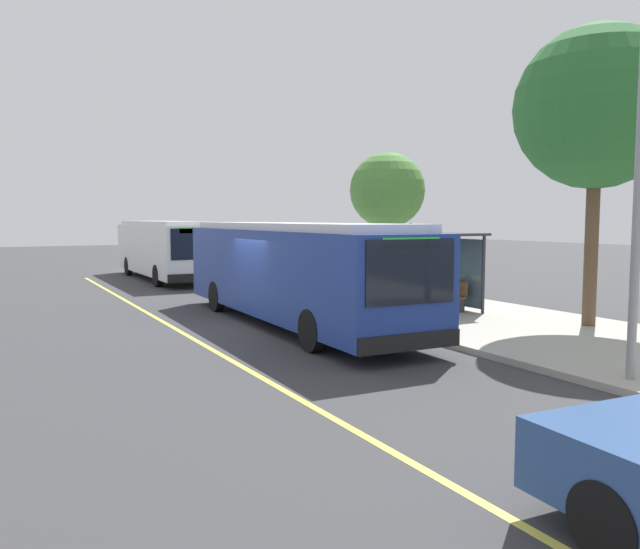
{
  "coord_description": "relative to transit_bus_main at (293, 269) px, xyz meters",
  "views": [
    {
      "loc": [
        16.38,
        -6.85,
        3.07
      ],
      "look_at": [
        1.26,
        1.28,
        1.54
      ],
      "focal_mm": 35.26,
      "sensor_mm": 36.0,
      "label": 1
    }
  ],
  "objects": [
    {
      "name": "sidewalk_curb",
      "position": [
        -0.11,
        4.99,
        -1.54
      ],
      "size": [
        44.0,
        6.4,
        0.15
      ],
      "primitive_type": "cube",
      "color": "#A8A399",
      "rests_on": "ground_plane"
    },
    {
      "name": "bus_shelter",
      "position": [
        0.22,
        5.21,
        0.3
      ],
      "size": [
        2.9,
        1.6,
        2.48
      ],
      "color": "#333338",
      "rests_on": "sidewalk_curb"
    },
    {
      "name": "transit_bus_main",
      "position": [
        0.0,
        0.0,
        0.0
      ],
      "size": [
        11.89,
        2.86,
        2.95
      ],
      "color": "navy",
      "rests_on": "ground_plane"
    },
    {
      "name": "ground_plane",
      "position": [
        -0.11,
        -1.01,
        -1.62
      ],
      "size": [
        120.0,
        120.0,
        0.0
      ],
      "primitive_type": "plane",
      "color": "#38383A"
    },
    {
      "name": "lane_stripe_center",
      "position": [
        -0.11,
        -3.21,
        -1.61
      ],
      "size": [
        36.0,
        0.14,
        0.01
      ],
      "primitive_type": "cube",
      "color": "#E0D64C",
      "rests_on": "ground_plane"
    },
    {
      "name": "route_sign_post",
      "position": [
        2.35,
        2.43,
        0.34
      ],
      "size": [
        0.44,
        0.08,
        2.8
      ],
      "color": "#333338",
      "rests_on": "sidewalk_curb"
    },
    {
      "name": "street_tree_near_shelter",
      "position": [
        -4.54,
        6.37,
        2.54
      ],
      "size": [
        2.98,
        2.98,
        5.54
      ],
      "color": "brown",
      "rests_on": "sidewalk_curb"
    },
    {
      "name": "transit_bus_second",
      "position": [
        -15.42,
        0.24,
        -0.0
      ],
      "size": [
        10.77,
        2.62,
        2.95
      ],
      "color": "white",
      "rests_on": "ground_plane"
    },
    {
      "name": "street_tree_upstreet",
      "position": [
        4.74,
        6.72,
        4.38
      ],
      "size": [
        4.33,
        4.33,
        8.04
      ],
      "color": "brown",
      "rests_on": "sidewalk_curb"
    },
    {
      "name": "waiting_bench",
      "position": [
        0.51,
        5.23,
        -0.98
      ],
      "size": [
        1.6,
        0.48,
        0.95
      ],
      "color": "brown",
      "rests_on": "sidewalk_curb"
    },
    {
      "name": "utility_pole",
      "position": [
        9.04,
        2.47,
        1.73
      ],
      "size": [
        0.16,
        0.16,
        6.4
      ],
      "primitive_type": "cylinder",
      "color": "gray",
      "rests_on": "sidewalk_curb"
    },
    {
      "name": "pedestrian_commuter",
      "position": [
        -0.99,
        3.85,
        -0.5
      ],
      "size": [
        0.24,
        0.4,
        1.69
      ],
      "color": "#282D47",
      "rests_on": "sidewalk_curb"
    }
  ]
}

